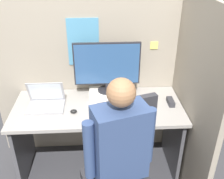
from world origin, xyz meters
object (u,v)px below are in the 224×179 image
object	(u,v)px
stapler	(171,102)
monitor	(107,66)
laptop	(46,102)
carrot_toy	(135,116)
person	(118,161)
paper_box	(107,93)
office_chair	(123,168)

from	to	relation	value
stapler	monitor	bearing A→B (deg)	161.43
laptop	carrot_toy	bearing A→B (deg)	-16.37
stapler	carrot_toy	world-z (taller)	stapler
laptop	person	distance (m)	0.92
paper_box	carrot_toy	xyz separation A→B (m)	(0.21, -0.38, -0.01)
monitor	carrot_toy	xyz separation A→B (m)	(0.21, -0.39, -0.28)
laptop	person	xyz separation A→B (m)	(0.57, -0.72, -0.01)
carrot_toy	stapler	bearing A→B (deg)	30.16
laptop	person	world-z (taller)	person
paper_box	person	size ratio (longest dim) A/B	0.26
monitor	laptop	world-z (taller)	monitor
stapler	person	xyz separation A→B (m)	(-0.52, -0.70, 0.01)
stapler	office_chair	bearing A→B (deg)	-130.80
paper_box	stapler	world-z (taller)	paper_box
stapler	office_chair	size ratio (longest dim) A/B	0.13
paper_box	monitor	world-z (taller)	monitor
monitor	laptop	distance (m)	0.62
paper_box	laptop	size ratio (longest dim) A/B	1.08
paper_box	laptop	distance (m)	0.56
stapler	person	bearing A→B (deg)	-126.46
monitor	office_chair	size ratio (longest dim) A/B	0.58
monitor	office_chair	xyz separation A→B (m)	(0.08, -0.73, -0.49)
carrot_toy	office_chair	distance (m)	0.43
stapler	carrot_toy	size ratio (longest dim) A/B	0.83
office_chair	person	distance (m)	0.28
carrot_toy	office_chair	xyz separation A→B (m)	(-0.13, -0.35, -0.21)
person	stapler	bearing A→B (deg)	53.54
paper_box	person	bearing A→B (deg)	-88.02
monitor	carrot_toy	size ratio (longest dim) A/B	3.81
stapler	office_chair	world-z (taller)	office_chair
person	office_chair	bearing A→B (deg)	73.00
paper_box	monitor	distance (m)	0.27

